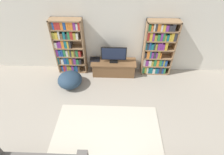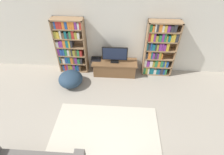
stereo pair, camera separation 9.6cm
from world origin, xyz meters
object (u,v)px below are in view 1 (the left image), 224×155
object	(u,v)px
bookshelf_right	(157,49)
laptop	(95,59)
beanbag_ottoman	(70,80)
bookshelf_left	(69,46)
television	(114,54)
tv_stand	(114,67)

from	to	relation	value
bookshelf_right	laptop	world-z (taller)	bookshelf_right
beanbag_ottoman	bookshelf_right	bearing A→B (deg)	16.48
bookshelf_left	television	world-z (taller)	bookshelf_left
television	beanbag_ottoman	distance (m)	1.46
tv_stand	beanbag_ottoman	xyz separation A→B (m)	(-1.23, -0.62, -0.01)
television	laptop	world-z (taller)	television
tv_stand	laptop	distance (m)	0.63
bookshelf_left	tv_stand	size ratio (longest dim) A/B	1.26
bookshelf_right	beanbag_ottoman	size ratio (longest dim) A/B	2.48
tv_stand	beanbag_ottoman	distance (m)	1.38
bookshelf_right	tv_stand	size ratio (longest dim) A/B	1.26
tv_stand	television	bearing A→B (deg)	-90.00
bookshelf_left	television	distance (m)	1.34
bookshelf_left	bookshelf_right	xyz separation A→B (m)	(2.59, 0.00, -0.02)
bookshelf_left	laptop	distance (m)	0.85
tv_stand	beanbag_ottoman	world-z (taller)	tv_stand
bookshelf_right	beanbag_ottoman	bearing A→B (deg)	-163.52
bookshelf_left	bookshelf_right	bearing A→B (deg)	0.01
laptop	bookshelf_right	bearing A→B (deg)	1.27
television	laptop	size ratio (longest dim) A/B	2.47
television	laptop	bearing A→B (deg)	170.94
laptop	beanbag_ottoman	bearing A→B (deg)	-133.08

